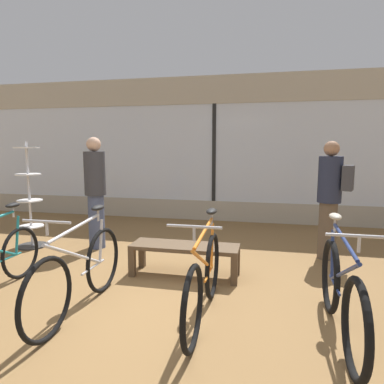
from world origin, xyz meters
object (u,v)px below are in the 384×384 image
(bicycle_left, at_px, (80,273))
(customer_by_window, at_px, (95,190))
(bicycle_far_right, at_px, (341,294))
(display_bench, at_px, (185,250))
(bicycle_right, at_px, (204,279))
(accessory_rack, at_px, (30,204))
(customer_near_rack, at_px, (330,196))

(bicycle_left, distance_m, customer_by_window, 2.33)
(bicycle_left, height_order, customer_by_window, customer_by_window)
(bicycle_left, relative_size, bicycle_far_right, 1.00)
(bicycle_far_right, distance_m, display_bench, 2.02)
(bicycle_right, distance_m, accessory_rack, 3.73)
(bicycle_far_right, xyz_separation_m, accessory_rack, (-4.50, 1.83, 0.32))
(bicycle_left, bearing_deg, bicycle_right, 5.60)
(display_bench, relative_size, customer_near_rack, 0.80)
(bicycle_far_right, height_order, customer_by_window, customer_by_window)
(accessory_rack, bearing_deg, bicycle_right, -28.27)
(customer_near_rack, relative_size, customer_by_window, 0.96)
(customer_by_window, bearing_deg, accessory_rack, -170.43)
(bicycle_right, height_order, customer_by_window, customer_by_window)
(accessory_rack, bearing_deg, display_bench, -14.03)
(bicycle_left, bearing_deg, accessory_rack, 136.87)
(accessory_rack, height_order, customer_near_rack, accessory_rack)
(accessory_rack, height_order, display_bench, accessory_rack)
(bicycle_right, distance_m, bicycle_far_right, 1.23)
(customer_near_rack, bearing_deg, bicycle_right, -124.24)
(bicycle_left, distance_m, accessory_rack, 2.77)
(bicycle_far_right, relative_size, customer_by_window, 0.98)
(bicycle_left, height_order, accessory_rack, accessory_rack)
(accessory_rack, relative_size, display_bench, 1.25)
(display_bench, bearing_deg, bicycle_left, -124.53)
(accessory_rack, bearing_deg, customer_by_window, 9.57)
(display_bench, height_order, customer_near_rack, customer_near_rack)
(accessory_rack, xyz_separation_m, display_bench, (2.82, -0.70, -0.38))
(bicycle_right, bearing_deg, display_bench, 113.14)
(bicycle_right, height_order, bicycle_far_right, bicycle_far_right)
(bicycle_far_right, xyz_separation_m, customer_by_window, (-3.40, 2.02, 0.57))
(display_bench, bearing_deg, bicycle_right, -66.86)
(display_bench, bearing_deg, customer_by_window, 152.64)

